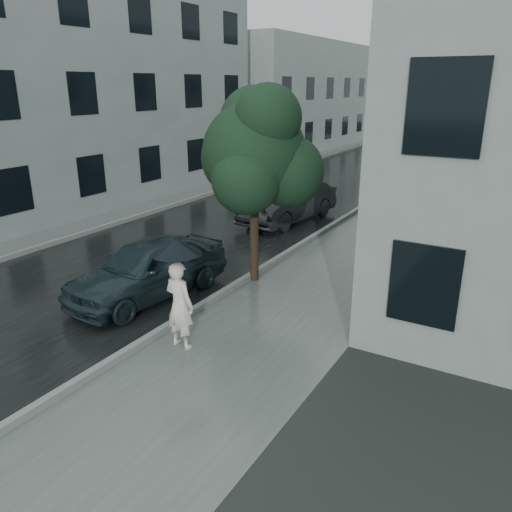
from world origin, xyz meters
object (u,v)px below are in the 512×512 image
Objects in this scene: lamp_post at (388,137)px; car_near at (148,268)px; pedestrian at (180,305)px; street_tree at (256,152)px; car_far at (289,201)px.

lamp_post reaches higher than car_near.
street_tree is at bearing -76.20° from pedestrian.
lamp_post reaches higher than street_tree.
lamp_post reaches higher than car_far.
car_far reaches higher than car_near.
car_far is at bearing 108.47° from street_tree.
pedestrian is 9.90m from car_far.
car_far is at bearing -69.98° from pedestrian.
street_tree is at bearing 62.02° from car_near.
street_tree is 1.09× the size of car_far.
lamp_post is 4.95m from car_far.
lamp_post is (0.60, 9.37, -0.43)m from street_tree.
car_near is (-2.26, -11.70, -2.19)m from lamp_post.
car_near is at bearing -29.63° from pedestrian.
car_far is (-1.90, 5.68, -2.59)m from street_tree.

